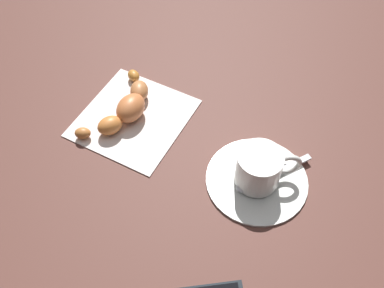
{
  "coord_description": "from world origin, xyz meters",
  "views": [
    {
      "loc": [
        0.11,
        -0.35,
        0.53
      ],
      "look_at": [
        -0.01,
        0.01,
        0.01
      ],
      "focal_mm": 40.37,
      "sensor_mm": 36.0,
      "label": 1
    }
  ],
  "objects_px": {
    "espresso_cup": "(260,168)",
    "sugar_packet": "(262,160)",
    "saucer": "(257,179)",
    "teaspoon": "(262,179)",
    "croissant": "(126,107)",
    "napkin": "(134,118)"
  },
  "relations": [
    {
      "from": "espresso_cup",
      "to": "sugar_packet",
      "type": "xyz_separation_m",
      "value": [
        -0.0,
        0.03,
        -0.02
      ]
    },
    {
      "from": "saucer",
      "to": "teaspoon",
      "type": "height_order",
      "value": "teaspoon"
    },
    {
      "from": "espresso_cup",
      "to": "sugar_packet",
      "type": "distance_m",
      "value": 0.04
    },
    {
      "from": "espresso_cup",
      "to": "teaspoon",
      "type": "distance_m",
      "value": 0.03
    },
    {
      "from": "espresso_cup",
      "to": "croissant",
      "type": "bearing_deg",
      "value": 167.35
    },
    {
      "from": "teaspoon",
      "to": "sugar_packet",
      "type": "height_order",
      "value": "teaspoon"
    },
    {
      "from": "saucer",
      "to": "teaspoon",
      "type": "xyz_separation_m",
      "value": [
        0.01,
        -0.0,
        0.01
      ]
    },
    {
      "from": "sugar_packet",
      "to": "napkin",
      "type": "height_order",
      "value": "sugar_packet"
    },
    {
      "from": "sugar_packet",
      "to": "napkin",
      "type": "relative_size",
      "value": 0.4
    },
    {
      "from": "saucer",
      "to": "sugar_packet",
      "type": "height_order",
      "value": "sugar_packet"
    },
    {
      "from": "espresso_cup",
      "to": "teaspoon",
      "type": "bearing_deg",
      "value": 1.49
    },
    {
      "from": "saucer",
      "to": "sugar_packet",
      "type": "xyz_separation_m",
      "value": [
        -0.0,
        0.03,
        0.01
      ]
    },
    {
      "from": "napkin",
      "to": "teaspoon",
      "type": "bearing_deg",
      "value": -12.43
    },
    {
      "from": "sugar_packet",
      "to": "croissant",
      "type": "xyz_separation_m",
      "value": [
        -0.22,
        0.02,
        0.01
      ]
    },
    {
      "from": "teaspoon",
      "to": "napkin",
      "type": "xyz_separation_m",
      "value": [
        -0.22,
        0.05,
        -0.01
      ]
    },
    {
      "from": "espresso_cup",
      "to": "teaspoon",
      "type": "height_order",
      "value": "espresso_cup"
    },
    {
      "from": "napkin",
      "to": "sugar_packet",
      "type": "bearing_deg",
      "value": -4.69
    },
    {
      "from": "saucer",
      "to": "napkin",
      "type": "relative_size",
      "value": 0.87
    },
    {
      "from": "saucer",
      "to": "espresso_cup",
      "type": "bearing_deg",
      "value": -59.99
    },
    {
      "from": "espresso_cup",
      "to": "croissant",
      "type": "distance_m",
      "value": 0.23
    },
    {
      "from": "espresso_cup",
      "to": "croissant",
      "type": "height_order",
      "value": "espresso_cup"
    },
    {
      "from": "espresso_cup",
      "to": "napkin",
      "type": "relative_size",
      "value": 0.52
    }
  ]
}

